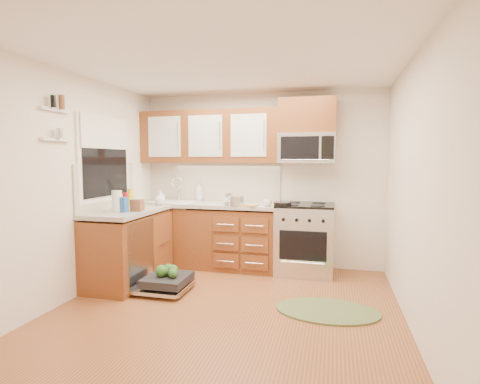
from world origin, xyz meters
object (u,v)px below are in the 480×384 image
(skillet, at_px, (282,204))
(bowl_a, at_px, (233,203))
(bowl_b, at_px, (233,201))
(cutting_board, at_px, (247,205))
(microwave, at_px, (307,148))
(rug, at_px, (327,311))
(range, at_px, (305,239))
(cup, at_px, (268,203))
(dishwasher, at_px, (164,283))
(sink, at_px, (173,210))
(stock_pot, at_px, (236,201))
(upper_cabinets, at_px, (209,137))
(paper_towel_roll, at_px, (117,201))

(skillet, distance_m, bowl_a, 0.68)
(bowl_b, bearing_deg, cutting_board, -28.53)
(microwave, distance_m, bowl_a, 1.25)
(cutting_board, bearing_deg, rug, -44.09)
(range, relative_size, skillet, 4.22)
(range, xyz_separation_m, cup, (-0.48, -0.18, 0.49))
(microwave, xyz_separation_m, dishwasher, (-1.54, -1.25, -1.60))
(sink, bearing_deg, rug, -29.03)
(stock_pot, bearing_deg, bowl_a, 148.70)
(stock_pot, bearing_deg, cup, 4.00)
(sink, bearing_deg, bowl_b, -4.46)
(stock_pot, bearing_deg, rug, -40.38)
(sink, bearing_deg, upper_cabinets, 16.45)
(upper_cabinets, relative_size, skillet, 9.11)
(rug, xyz_separation_m, bowl_a, (-1.29, 1.08, 0.95))
(microwave, bearing_deg, dishwasher, -140.93)
(skillet, bearing_deg, sink, 172.47)
(range, distance_m, sink, 1.96)
(range, xyz_separation_m, microwave, (0.00, 0.12, 1.23))
(dishwasher, height_order, bowl_b, bowl_b)
(microwave, xyz_separation_m, bowl_a, (-0.96, -0.30, -0.74))
(skillet, distance_m, stock_pot, 0.63)
(cutting_board, height_order, cup, cup)
(upper_cabinets, relative_size, bowl_a, 8.19)
(sink, distance_m, bowl_a, 1.00)
(microwave, relative_size, bowl_a, 3.04)
(stock_pot, distance_m, cutting_board, 0.16)
(range, distance_m, paper_towel_roll, 2.48)
(bowl_a, bearing_deg, range, 10.63)
(microwave, height_order, dishwasher, microwave)
(upper_cabinets, bearing_deg, bowl_b, -28.87)
(rug, distance_m, bowl_a, 1.93)
(bowl_a, bearing_deg, bowl_b, 108.42)
(upper_cabinets, xyz_separation_m, sink, (-0.52, -0.16, -1.07))
(paper_towel_roll, bearing_deg, microwave, 30.61)
(rug, bearing_deg, upper_cabinets, 140.92)
(skillet, bearing_deg, dishwasher, -144.41)
(skillet, bearing_deg, microwave, 51.20)
(upper_cabinets, height_order, dishwasher, upper_cabinets)
(range, relative_size, dishwasher, 1.36)
(upper_cabinets, height_order, bowl_b, upper_cabinets)
(skillet, bearing_deg, cup, 166.44)
(upper_cabinets, relative_size, stock_pot, 9.42)
(skillet, height_order, cutting_board, skillet)
(skillet, bearing_deg, paper_towel_roll, -153.75)
(range, distance_m, microwave, 1.23)
(range, distance_m, cup, 0.71)
(sink, height_order, paper_towel_roll, paper_towel_roll)
(rug, height_order, cup, cup)
(sink, xyz_separation_m, rug, (2.26, -1.25, -0.79))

